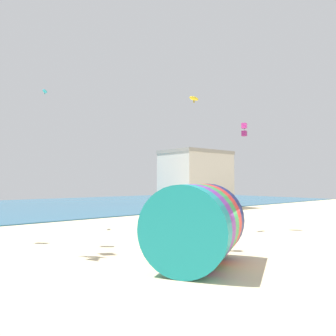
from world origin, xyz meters
The scene contains 7 objects.
ground_plane centered at (0.00, 0.00, 0.00)m, with size 120.00×120.00×0.00m, color beige.
giant_inflatable_tube centered at (-1.12, 0.77, 1.86)m, with size 5.94×5.55×3.71m.
kite_handler centered at (2.47, 1.96, 0.86)m, with size 0.40×0.29×1.69m.
kite_magenta_box centered at (9.86, 6.20, 8.00)m, with size 0.52×0.52×1.12m.
kite_cyan_parafoil centered at (-2.25, 17.18, 11.28)m, with size 0.74×0.82×0.42m.
kite_yellow_parafoil centered at (6.44, 8.49, 10.42)m, with size 1.03×0.53×0.57m.
promenade_building centered at (21.73, 23.45, 4.11)m, with size 9.28×6.77×8.21m.
Camera 1 is at (-11.81, -9.79, 3.83)m, focal length 35.00 mm.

